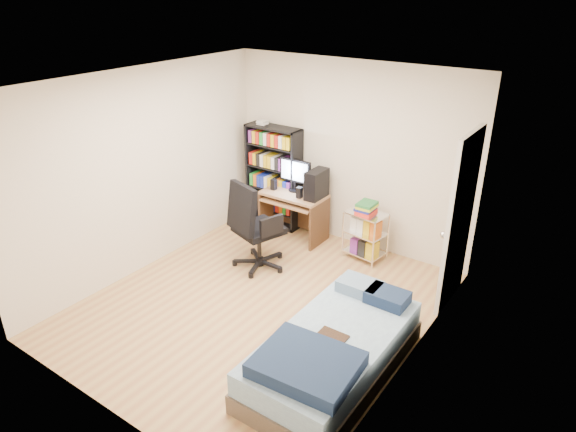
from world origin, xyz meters
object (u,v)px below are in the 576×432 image
Objects in this scene: computer_desk at (301,198)px; office_chair at (256,241)px; bed at (333,352)px; media_shelf at (274,175)px.

office_chair reaches higher than computer_desk.
office_chair is at bearing -90.27° from computer_desk.
media_shelf is at bearing 135.68° from bed.
bed is (1.81, -2.18, -0.37)m from computer_desk.
computer_desk is 2.86m from bed.
media_shelf reaches higher than office_chair.
media_shelf is at bearing 134.16° from office_chair.
office_chair is 0.60× the size of bed.
office_chair reaches higher than bed.
media_shelf is at bearing 165.02° from computer_desk.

